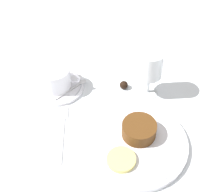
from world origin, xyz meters
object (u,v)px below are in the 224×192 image
at_px(wine_glass, 150,67).
at_px(dessert_cake, 139,131).
at_px(fork, 63,125).
at_px(dinner_plate, 135,143).
at_px(coffee_cup, 55,77).

xyz_separation_m(wine_glass, dessert_cake, (-0.02, -0.16, -0.06)).
distance_m(wine_glass, fork, 0.27).
distance_m(dinner_plate, dessert_cake, 0.03).
bearing_deg(fork, dinner_plate, -13.68).
distance_m(wine_glass, dessert_cake, 0.17).
xyz_separation_m(coffee_cup, dessert_cake, (0.23, -0.16, -0.01)).
distance_m(coffee_cup, fork, 0.14).
distance_m(coffee_cup, wine_glass, 0.26).
distance_m(coffee_cup, dessert_cake, 0.28).
height_order(wine_glass, fork, wine_glass).
bearing_deg(coffee_cup, wine_glass, 0.96).
xyz_separation_m(wine_glass, fork, (-0.21, -0.13, -0.09)).
relative_size(coffee_cup, fork, 0.61).
bearing_deg(coffee_cup, fork, -72.68).
height_order(dinner_plate, wine_glass, wine_glass).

